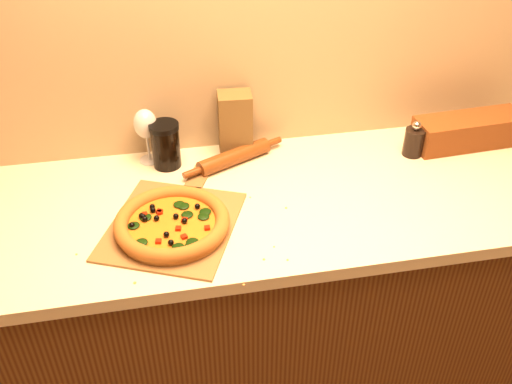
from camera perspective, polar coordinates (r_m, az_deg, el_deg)
name	(u,v)px	position (r m, az deg, el deg)	size (l,w,h in m)	color
cabinet	(279,303)	(2.03, 2.30, -11.06)	(2.80, 0.65, 0.86)	#48220F
countertop	(282,201)	(1.73, 2.65, -0.86)	(2.84, 0.68, 0.04)	beige
pizza_peel	(174,222)	(1.63, -8.18, -3.00)	(0.46, 0.54, 0.01)	brown
pizza	(172,223)	(1.58, -8.38, -3.10)	(0.32, 0.32, 0.05)	#B8782E
pepper_grinder	(414,141)	(1.95, 15.52, 4.93)	(0.07, 0.07, 0.12)	black
rolling_pin	(234,157)	(1.85, -2.21, 3.54)	(0.35, 0.18, 0.05)	#5A270F
bread_bag	(468,131)	(2.07, 20.48, 5.75)	(0.37, 0.12, 0.10)	#653213
wine_glass	(145,125)	(1.84, -11.00, 6.56)	(0.08, 0.08, 0.19)	silver
paper_bag	(235,124)	(1.87, -2.09, 6.82)	(0.11, 0.09, 0.21)	brown
dark_jar	(166,145)	(1.84, -9.02, 4.68)	(0.09, 0.09, 0.15)	black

